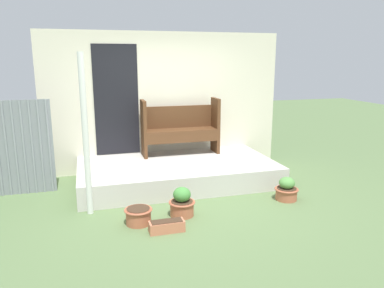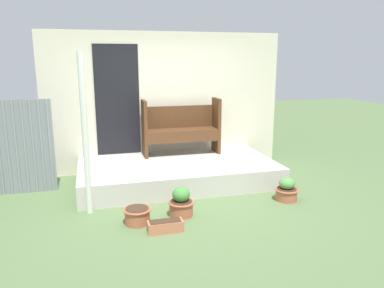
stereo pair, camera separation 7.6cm
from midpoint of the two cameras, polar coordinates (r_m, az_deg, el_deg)
name	(u,v)px [view 1 (the left image)]	position (r m, az deg, el deg)	size (l,w,h in m)	color
ground_plane	(185,201)	(5.76, -1.45, -8.65)	(24.00, 24.00, 0.00)	#5B7547
porch_slab	(177,172)	(6.54, -2.58, -4.34)	(3.34, 1.77, 0.36)	beige
house_wall	(163,102)	(7.17, -4.71, 6.38)	(4.54, 0.08, 2.60)	beige
support_post	(86,136)	(5.21, -16.32, 1.14)	(0.08, 0.08, 2.20)	white
bench	(180,126)	(6.96, -2.13, 2.73)	(1.43, 0.41, 1.03)	#54331C
flower_pot_left	(138,215)	(5.03, -8.61, -10.69)	(0.37, 0.37, 0.21)	#B26042
flower_pot_middle	(182,203)	(5.20, -1.96, -9.02)	(0.37, 0.37, 0.41)	#B26042
flower_pot_right	(287,190)	(5.92, 13.85, -6.81)	(0.37, 0.37, 0.36)	#B26042
planter_box_rect	(167,226)	(4.80, -4.34, -12.39)	(0.44, 0.17, 0.15)	#C67251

